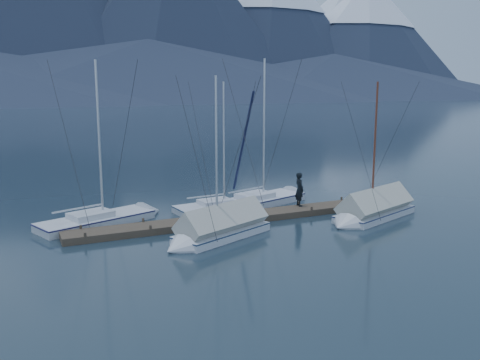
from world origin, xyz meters
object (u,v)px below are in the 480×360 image
sailboat_open_left (111,219)px  sailboat_open_right (269,200)px  sailboat_covered_near (370,212)px  sailboat_open_mid (231,206)px  sailboat_covered_far (215,231)px  person (299,189)px

sailboat_open_left → sailboat_open_right: bearing=3.3°
sailboat_covered_near → sailboat_open_right: bearing=117.4°
sailboat_open_mid → sailboat_covered_far: (-3.14, -5.38, 0.26)m
sailboat_open_left → person: size_ratio=4.77×
sailboat_open_mid → sailboat_covered_near: sailboat_open_mid is taller
sailboat_open_left → sailboat_open_mid: 6.90m
sailboat_open_mid → sailboat_covered_far: 6.24m
sailboat_open_left → sailboat_covered_far: sailboat_open_left is taller
sailboat_open_mid → person: (3.19, -2.40, 1.16)m
sailboat_open_left → sailboat_open_mid: size_ratio=1.14×
person → sailboat_open_left: bearing=81.2°
sailboat_open_left → person: (10.09, -2.24, 1.14)m
sailboat_covered_near → person: 4.08m
sailboat_covered_far → sailboat_covered_near: bearing=-0.3°
sailboat_open_left → person: 10.40m
sailboat_open_left → sailboat_covered_far: size_ratio=1.11×
sailboat_open_left → sailboat_covered_near: bearing=-22.5°
sailboat_open_left → person: sailboat_open_left is taller
sailboat_open_mid → sailboat_open_right: sailboat_open_right is taller
sailboat_open_mid → sailboat_covered_far: size_ratio=0.97×
sailboat_open_right → person: size_ratio=4.95×
sailboat_open_mid → sailboat_covered_far: sailboat_covered_far is taller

